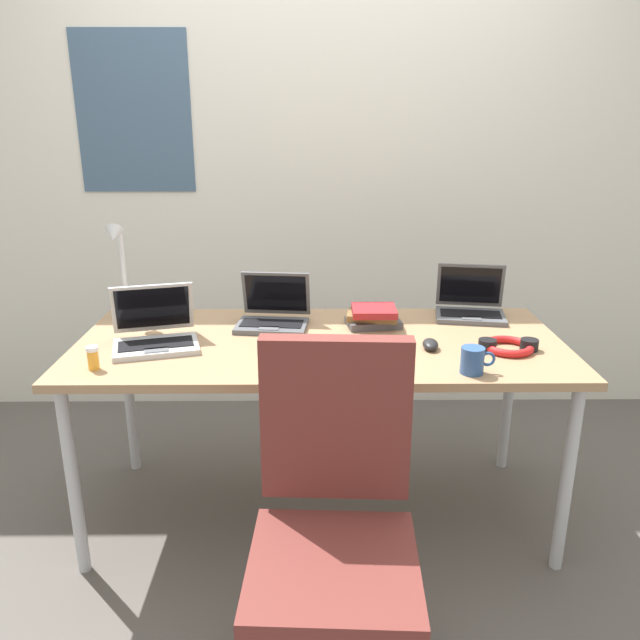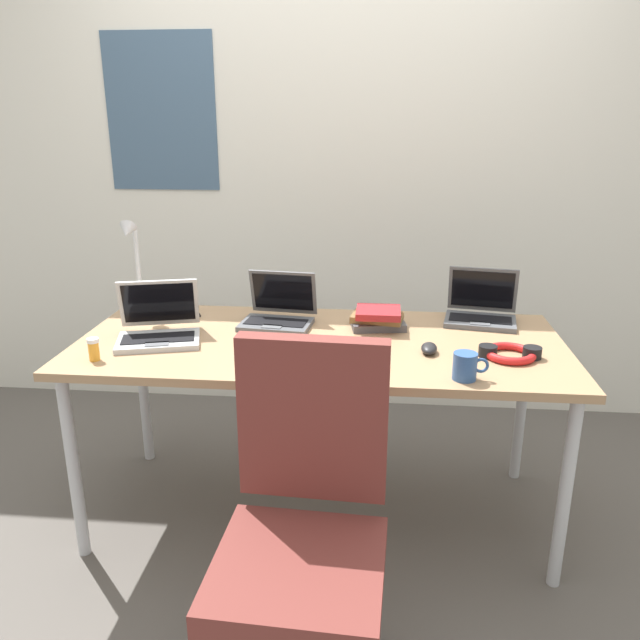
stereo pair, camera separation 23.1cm
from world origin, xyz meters
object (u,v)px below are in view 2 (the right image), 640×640
at_px(laptop_back_left, 278,314).
at_px(cell_phone, 189,312).
at_px(laptop_front_right, 159,329).
at_px(book_stack, 378,318).
at_px(computer_mouse, 429,348).
at_px(paper_folder_back_left, 341,355).
at_px(coffee_mug, 466,366).
at_px(office_chair, 303,557).
at_px(desk_lamp, 135,267).
at_px(laptop_center, 481,311).
at_px(headphones, 510,353).
at_px(pill_bottle, 94,349).

distance_m(laptop_back_left, cell_phone, 0.41).
bearing_deg(laptop_back_left, cell_phone, 165.54).
bearing_deg(laptop_back_left, laptop_front_right, -151.68).
bearing_deg(book_stack, computer_mouse, -54.13).
distance_m(paper_folder_back_left, coffee_mug, 0.44).
height_order(laptop_front_right, coffee_mug, laptop_front_right).
height_order(laptop_back_left, office_chair, office_chair).
relative_size(desk_lamp, book_stack, 1.78).
bearing_deg(computer_mouse, laptop_back_left, 160.29).
bearing_deg(laptop_center, book_stack, -162.71).
bearing_deg(office_chair, headphones, 46.50).
distance_m(computer_mouse, book_stack, 0.31).
relative_size(desk_lamp, laptop_back_left, 1.34).
relative_size(laptop_back_left, coffee_mug, 2.64).
height_order(laptop_front_right, book_stack, laptop_front_right).
height_order(laptop_back_left, laptop_center, laptop_center).
bearing_deg(coffee_mug, computer_mouse, 113.54).
bearing_deg(paper_folder_back_left, coffee_mug, -22.39).
distance_m(laptop_back_left, paper_folder_back_left, 0.42).
distance_m(cell_phone, coffee_mug, 1.23).
bearing_deg(desk_lamp, book_stack, -6.46).
height_order(laptop_center, computer_mouse, laptop_center).
bearing_deg(computer_mouse, paper_folder_back_left, -164.47).
bearing_deg(laptop_front_right, office_chair, -49.44).
bearing_deg(cell_phone, computer_mouse, -50.74).
bearing_deg(laptop_front_right, book_stack, 14.50).
xyz_separation_m(laptop_back_left, office_chair, (0.21, -0.96, -0.38)).
relative_size(laptop_front_right, cell_phone, 2.62).
relative_size(laptop_back_left, headphones, 1.39).
bearing_deg(book_stack, laptop_front_right, -165.50).
height_order(laptop_back_left, headphones, laptop_back_left).
bearing_deg(office_chair, paper_folder_back_left, 84.67).
distance_m(computer_mouse, pill_bottle, 1.16).
height_order(laptop_front_right, office_chair, office_chair).
height_order(desk_lamp, paper_folder_back_left, desk_lamp).
relative_size(headphones, pill_bottle, 2.71).
bearing_deg(coffee_mug, pill_bottle, 177.98).
bearing_deg(pill_bottle, computer_mouse, 8.91).
bearing_deg(desk_lamp, coffee_mug, -24.55).
distance_m(laptop_back_left, laptop_center, 0.82).
height_order(coffee_mug, office_chair, office_chair).
xyz_separation_m(computer_mouse, headphones, (0.28, -0.02, -0.00)).
bearing_deg(paper_folder_back_left, laptop_back_left, 130.22).
height_order(computer_mouse, office_chair, office_chair).
distance_m(laptop_front_right, headphones, 1.27).
bearing_deg(book_stack, cell_phone, 171.69).
bearing_deg(laptop_front_right, laptop_back_left, 28.32).
xyz_separation_m(headphones, office_chair, (-0.64, -0.67, -0.36)).
bearing_deg(computer_mouse, headphones, 1.58).
height_order(computer_mouse, coffee_mug, coffee_mug).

